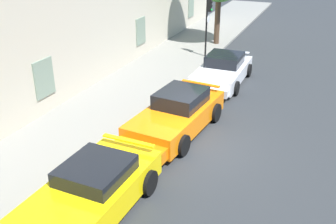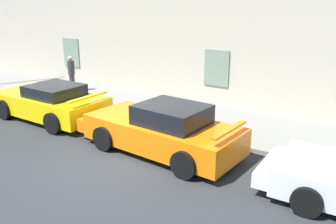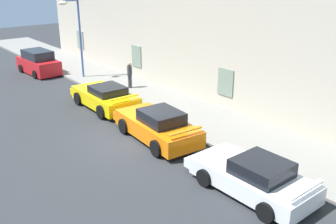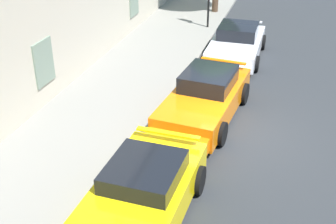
{
  "view_description": "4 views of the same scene",
  "coord_description": "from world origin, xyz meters",
  "px_view_note": "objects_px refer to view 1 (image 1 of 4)",
  "views": [
    {
      "loc": [
        -11.48,
        -3.7,
        6.9
      ],
      "look_at": [
        1.18,
        1.63,
        0.5
      ],
      "focal_mm": 42.09,
      "sensor_mm": 36.0,
      "label": 1
    },
    {
      "loc": [
        6.05,
        -7.07,
        4.31
      ],
      "look_at": [
        -0.05,
        2.68,
        0.67
      ],
      "focal_mm": 38.11,
      "sensor_mm": 36.0,
      "label": 2
    },
    {
      "loc": [
        13.7,
        -8.83,
        7.46
      ],
      "look_at": [
        1.27,
        1.31,
        1.44
      ],
      "focal_mm": 41.23,
      "sensor_mm": 36.0,
      "label": 3
    },
    {
      "loc": [
        -11.86,
        -1.4,
        7.08
      ],
      "look_at": [
        -0.18,
        2.07,
        0.5
      ],
      "focal_mm": 47.23,
      "sensor_mm": 36.0,
      "label": 4
    }
  ],
  "objects_px": {
    "sportscar_red_lead": "(86,197)",
    "sportscar_white_middle": "(222,72)",
    "sportscar_yellow_flank": "(175,117)",
    "traffic_light": "(208,17)"
  },
  "relations": [
    {
      "from": "sportscar_yellow_flank",
      "to": "traffic_light",
      "type": "height_order",
      "value": "traffic_light"
    },
    {
      "from": "sportscar_yellow_flank",
      "to": "sportscar_red_lead",
      "type": "bearing_deg",
      "value": 176.25
    },
    {
      "from": "sportscar_red_lead",
      "to": "sportscar_white_middle",
      "type": "bearing_deg",
      "value": -2.69
    },
    {
      "from": "sportscar_yellow_flank",
      "to": "sportscar_white_middle",
      "type": "height_order",
      "value": "sportscar_yellow_flank"
    },
    {
      "from": "sportscar_red_lead",
      "to": "sportscar_yellow_flank",
      "type": "distance_m",
      "value": 5.28
    },
    {
      "from": "sportscar_red_lead",
      "to": "sportscar_white_middle",
      "type": "xyz_separation_m",
      "value": [
        10.96,
        -0.52,
        -0.03
      ]
    },
    {
      "from": "sportscar_red_lead",
      "to": "traffic_light",
      "type": "relative_size",
      "value": 1.47
    },
    {
      "from": "sportscar_yellow_flank",
      "to": "traffic_light",
      "type": "distance_m",
      "value": 9.63
    },
    {
      "from": "sportscar_white_middle",
      "to": "traffic_light",
      "type": "height_order",
      "value": "traffic_light"
    },
    {
      "from": "sportscar_yellow_flank",
      "to": "sportscar_white_middle",
      "type": "relative_size",
      "value": 1.1
    }
  ]
}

